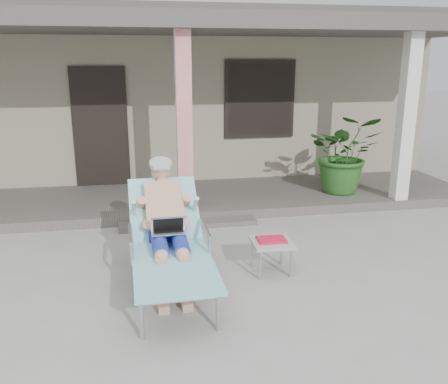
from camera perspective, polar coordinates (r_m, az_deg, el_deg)
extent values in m
plane|color=#9E9E99|center=(5.28, -2.01, -10.83)|extent=(60.00, 60.00, 0.00)
cube|color=gray|center=(11.23, -7.16, 11.13)|extent=(10.00, 5.00, 3.00)
cube|color=#474442|center=(11.23, -7.46, 19.55)|extent=(10.40, 5.40, 0.30)
cube|color=black|center=(8.74, -14.62, 7.54)|extent=(0.95, 0.06, 2.10)
cube|color=black|center=(8.97, 4.32, 11.08)|extent=(1.20, 0.06, 1.30)
cube|color=black|center=(8.97, 4.33, 11.07)|extent=(1.32, 0.05, 1.42)
cube|color=#605B56|center=(8.04, -5.23, -0.91)|extent=(10.00, 2.00, 0.15)
cube|color=red|center=(6.92, -4.82, 8.12)|extent=(0.22, 0.22, 2.61)
cube|color=silver|center=(8.06, 21.05, 8.20)|extent=(0.22, 0.22, 2.61)
cube|color=#474442|center=(7.73, -5.76, 19.46)|extent=(10.00, 2.30, 0.24)
cube|color=#605B56|center=(6.96, -4.30, -3.85)|extent=(2.00, 0.30, 0.07)
cylinder|color=#B7B7BC|center=(4.28, -9.91, -14.78)|extent=(0.05, 0.05, 0.40)
cylinder|color=#B7B7BC|center=(4.34, -0.70, -14.06)|extent=(0.05, 0.05, 0.40)
cylinder|color=#B7B7BC|center=(5.54, -10.49, -7.51)|extent=(0.05, 0.05, 0.40)
cylinder|color=#B7B7BC|center=(5.58, -3.50, -7.06)|extent=(0.05, 0.05, 0.40)
cube|color=#B7B7BC|center=(4.65, -6.07, -9.07)|extent=(0.70, 1.33, 0.03)
cube|color=#88C4D2|center=(4.64, -6.08, -8.78)|extent=(0.81, 1.37, 0.04)
cube|color=#B7B7BC|center=(5.45, -7.20, -2.50)|extent=(0.69, 0.64, 0.53)
cube|color=#88C4D2|center=(5.44, -7.22, -2.13)|extent=(0.79, 0.72, 0.60)
cylinder|color=#A8A8AA|center=(5.61, -7.65, 3.44)|extent=(0.27, 0.27, 0.14)
cube|color=silver|center=(5.00, -6.70, -4.68)|extent=(0.36, 0.26, 0.25)
cube|color=#A6A6A2|center=(5.41, 5.76, -6.05)|extent=(0.46, 0.46, 0.04)
cylinder|color=#B7B7BC|center=(5.28, 4.36, -8.80)|extent=(0.03, 0.03, 0.34)
cylinder|color=#B7B7BC|center=(5.38, 8.10, -8.45)|extent=(0.03, 0.03, 0.34)
cylinder|color=#B7B7BC|center=(5.60, 3.41, -7.32)|extent=(0.03, 0.03, 0.34)
cylinder|color=#B7B7BC|center=(5.69, 6.95, -7.02)|extent=(0.03, 0.03, 0.34)
cube|color=red|center=(5.40, 5.77, -5.74)|extent=(0.32, 0.24, 0.03)
cube|color=black|center=(5.51, 5.43, -5.35)|extent=(0.31, 0.03, 0.03)
imported|color=#26591E|center=(8.32, 14.34, 4.50)|extent=(1.49, 1.39, 1.34)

